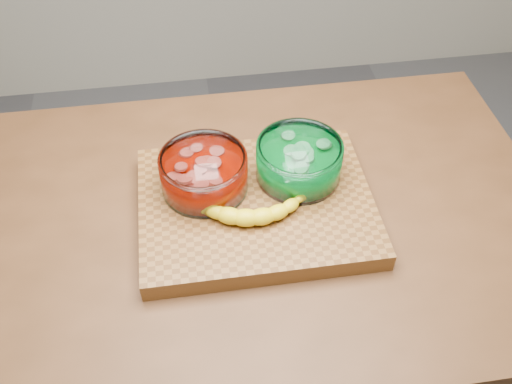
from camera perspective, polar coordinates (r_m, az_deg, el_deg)
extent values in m
cube|color=#4F2E17|center=(1.50, 0.00, -13.58)|extent=(1.20, 0.80, 0.90)
cube|color=brown|center=(1.11, 0.00, -1.42)|extent=(0.45, 0.35, 0.04)
cylinder|color=white|center=(1.10, -5.23, 1.91)|extent=(0.17, 0.17, 0.08)
cylinder|color=#A90F00|center=(1.11, -5.19, 1.47)|extent=(0.15, 0.15, 0.05)
cylinder|color=#D65343|center=(1.08, -5.29, 2.65)|extent=(0.14, 0.14, 0.02)
cylinder|color=white|center=(1.12, 4.31, 3.14)|extent=(0.17, 0.17, 0.08)
cylinder|color=#008826|center=(1.13, 4.28, 2.70)|extent=(0.15, 0.15, 0.05)
cylinder|color=#63D377|center=(1.11, 4.37, 3.88)|extent=(0.14, 0.14, 0.02)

